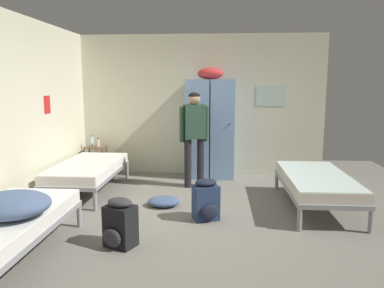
{
  "coord_description": "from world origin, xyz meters",
  "views": [
    {
      "loc": [
        0.37,
        -4.83,
        1.78
      ],
      "look_at": [
        0.0,
        0.24,
        0.95
      ],
      "focal_mm": 34.86,
      "sensor_mm": 36.0,
      "label": 1
    }
  ],
  "objects": [
    {
      "name": "ground_plane",
      "position": [
        0.0,
        0.0,
        0.0
      ],
      "size": [
        7.81,
        7.81,
        0.0
      ],
      "primitive_type": "plane",
      "color": "slate"
    },
    {
      "name": "backpack_black",
      "position": [
        -0.7,
        -1.01,
        0.26
      ],
      "size": [
        0.39,
        0.4,
        0.55
      ],
      "color": "black",
      "rests_on": "ground_plane"
    },
    {
      "name": "bed_right",
      "position": [
        1.78,
        0.49,
        0.38
      ],
      "size": [
        0.9,
        1.9,
        0.49
      ],
      "color": "gray",
      "rests_on": "ground_plane"
    },
    {
      "name": "shelf_unit",
      "position": [
        -2.03,
        2.18,
        0.35
      ],
      "size": [
        0.38,
        0.3,
        0.57
      ],
      "color": "brown",
      "rests_on": "ground_plane"
    },
    {
      "name": "backpack_navy",
      "position": [
        0.21,
        -0.12,
        0.26
      ],
      "size": [
        0.39,
        0.4,
        0.55
      ],
      "color": "navy",
      "rests_on": "ground_plane"
    },
    {
      "name": "clothes_pile_denim",
      "position": [
        -0.43,
        0.39,
        0.07
      ],
      "size": [
        0.47,
        0.4,
        0.14
      ],
      "color": "#42567A",
      "rests_on": "ground_plane"
    },
    {
      "name": "bedding_heap",
      "position": [
        -1.63,
        -1.48,
        0.61
      ],
      "size": [
        0.74,
        0.68,
        0.24
      ],
      "color": "slate",
      "rests_on": "bed_left_front"
    },
    {
      "name": "locker_bank",
      "position": [
        0.2,
        2.16,
        0.97
      ],
      "size": [
        0.9,
        0.55,
        2.07
      ],
      "color": "#7A9ECC",
      "rests_on": "ground_plane"
    },
    {
      "name": "room_backdrop",
      "position": [
        -1.19,
        1.22,
        1.36
      ],
      "size": [
        4.78,
        4.94,
        2.71
      ],
      "color": "beige",
      "rests_on": "ground_plane"
    },
    {
      "name": "bed_left_front",
      "position": [
        -1.78,
        -1.42,
        0.38
      ],
      "size": [
        0.9,
        1.9,
        0.49
      ],
      "color": "gray",
      "rests_on": "ground_plane"
    },
    {
      "name": "bed_left_rear",
      "position": [
        -1.78,
        1.03,
        0.38
      ],
      "size": [
        0.9,
        1.9,
        0.49
      ],
      "color": "gray",
      "rests_on": "ground_plane"
    },
    {
      "name": "water_bottle",
      "position": [
        -2.11,
        2.2,
        0.67
      ],
      "size": [
        0.07,
        0.07,
        0.22
      ],
      "color": "#B2DBEA",
      "rests_on": "shelf_unit"
    },
    {
      "name": "lotion_bottle",
      "position": [
        -1.96,
        2.14,
        0.65
      ],
      "size": [
        0.05,
        0.05,
        0.17
      ],
      "color": "beige",
      "rests_on": "shelf_unit"
    },
    {
      "name": "person_traveler",
      "position": [
        -0.05,
        1.46,
        0.98
      ],
      "size": [
        0.49,
        0.31,
        1.63
      ],
      "color": "black",
      "rests_on": "ground_plane"
    }
  ]
}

